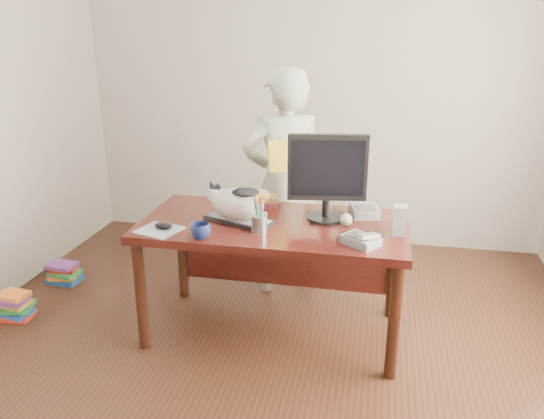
{
  "coord_description": "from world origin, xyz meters",
  "views": [
    {
      "loc": [
        0.59,
        -2.34,
        1.89
      ],
      "look_at": [
        0.0,
        0.55,
        0.85
      ],
      "focal_mm": 35.0,
      "sensor_mm": 36.0,
      "label": 1
    }
  ],
  "objects": [
    {
      "name": "room",
      "position": [
        0.0,
        0.0,
        1.35
      ],
      "size": [
        4.5,
        4.5,
        4.5
      ],
      "color": "black",
      "rests_on": "ground"
    },
    {
      "name": "book_stack",
      "position": [
        -0.16,
        0.89,
        0.79
      ],
      "size": [
        0.3,
        0.27,
        0.09
      ],
      "rotation": [
        0.0,
        0.0,
        0.41
      ],
      "color": "#431116",
      "rests_on": "desk"
    },
    {
      "name": "held_book",
      "position": [
        -0.05,
        1.05,
        1.05
      ],
      "size": [
        0.18,
        0.15,
        0.21
      ],
      "rotation": [
        0.0,
        0.0,
        0.42
      ],
      "color": "yellow",
      "rests_on": "person"
    },
    {
      "name": "phone",
      "position": [
        0.53,
        0.36,
        0.78
      ],
      "size": [
        0.23,
        0.22,
        0.09
      ],
      "rotation": [
        0.0,
        0.0,
        -0.64
      ],
      "color": "slate",
      "rests_on": "desk"
    },
    {
      "name": "book_pile_a",
      "position": [
        -1.75,
        0.4,
        0.09
      ],
      "size": [
        0.27,
        0.22,
        0.18
      ],
      "color": "#AC2318",
      "rests_on": "ground"
    },
    {
      "name": "desk",
      "position": [
        0.0,
        0.68,
        0.6
      ],
      "size": [
        1.6,
        0.8,
        0.75
      ],
      "color": "black",
      "rests_on": "ground"
    },
    {
      "name": "cat",
      "position": [
        -0.23,
        0.58,
        0.87
      ],
      "size": [
        0.41,
        0.3,
        0.24
      ],
      "rotation": [
        0.0,
        0.0,
        -0.35
      ],
      "color": "silver",
      "rests_on": "keyboard"
    },
    {
      "name": "coffee_mug",
      "position": [
        -0.35,
        0.27,
        0.8
      ],
      "size": [
        0.16,
        0.16,
        0.09
      ],
      "primitive_type": "imported",
      "rotation": [
        0.0,
        0.0,
        0.7
      ],
      "color": "black",
      "rests_on": "desk"
    },
    {
      "name": "book_pile_b",
      "position": [
        -1.72,
        0.95,
        0.07
      ],
      "size": [
        0.26,
        0.2,
        0.15
      ],
      "color": "#184792",
      "rests_on": "ground"
    },
    {
      "name": "keyboard",
      "position": [
        -0.21,
        0.57,
        0.76
      ],
      "size": [
        0.45,
        0.3,
        0.03
      ],
      "rotation": [
        0.0,
        0.0,
        -0.35
      ],
      "color": "black",
      "rests_on": "desk"
    },
    {
      "name": "mousepad",
      "position": [
        -0.63,
        0.34,
        0.75
      ],
      "size": [
        0.28,
        0.27,
        0.01
      ],
      "rotation": [
        0.0,
        0.0,
        -0.28
      ],
      "color": "#A1A6AC",
      "rests_on": "desk"
    },
    {
      "name": "mouse",
      "position": [
        -0.61,
        0.36,
        0.77
      ],
      "size": [
        0.12,
        0.09,
        0.04
      ],
      "rotation": [
        0.0,
        0.0,
        -0.28
      ],
      "color": "black",
      "rests_on": "mousepad"
    },
    {
      "name": "baseball",
      "position": [
        0.43,
        0.64,
        0.79
      ],
      "size": [
        0.07,
        0.07,
        0.07
      ],
      "rotation": [
        0.0,
        0.0,
        0.37
      ],
      "color": "beige",
      "rests_on": "desk"
    },
    {
      "name": "speaker",
      "position": [
        0.74,
        0.56,
        0.84
      ],
      "size": [
        0.08,
        0.09,
        0.17
      ],
      "rotation": [
        0.0,
        0.0,
        -0.01
      ],
      "color": "gray",
      "rests_on": "desk"
    },
    {
      "name": "person",
      "position": [
        -0.05,
        1.22,
        0.81
      ],
      "size": [
        0.7,
        0.6,
        1.63
      ],
      "primitive_type": "imported",
      "rotation": [
        0.0,
        0.0,
        3.56
      ],
      "color": "white",
      "rests_on": "ground"
    },
    {
      "name": "calculator",
      "position": [
        0.53,
        0.84,
        0.78
      ],
      "size": [
        0.21,
        0.25,
        0.07
      ],
      "rotation": [
        0.0,
        0.0,
        0.23
      ],
      "color": "slate",
      "rests_on": "desk"
    },
    {
      "name": "pen_cup",
      "position": [
        -0.05,
        0.43,
        0.81
      ],
      "size": [
        0.11,
        0.11,
        0.23
      ],
      "rotation": [
        0.0,
        0.0,
        0.21
      ],
      "color": "gray",
      "rests_on": "desk"
    },
    {
      "name": "monitor",
      "position": [
        0.3,
        0.7,
        1.05
      ],
      "size": [
        0.47,
        0.26,
        0.53
      ],
      "rotation": [
        0.0,
        0.0,
        0.15
      ],
      "color": "black",
      "rests_on": "desk"
    }
  ]
}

